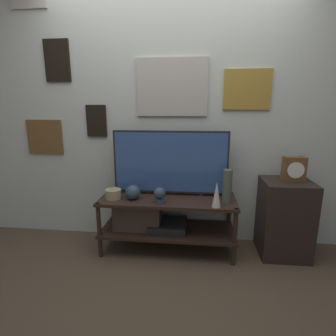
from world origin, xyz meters
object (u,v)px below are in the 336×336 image
object	(u,v)px
candle_jar	(216,188)
television	(170,162)
mantel_clock	(294,169)
vase_wide_bowl	(113,194)
decorative_bust	(160,195)
vase_round_glass	(133,192)
vase_tall_ceramic	(227,186)
vase_slim_bronze	(217,194)

from	to	relation	value
candle_jar	television	bearing A→B (deg)	-169.18
candle_jar	mantel_clock	xyz separation A→B (m)	(0.68, -0.15, 0.25)
vase_wide_bowl	decorative_bust	bearing A→B (deg)	-8.55
television	decorative_bust	distance (m)	0.36
vase_round_glass	candle_jar	bearing A→B (deg)	18.68
vase_tall_ceramic	candle_jar	distance (m)	0.28
vase_slim_bronze	vase_round_glass	distance (m)	0.78
television	decorative_bust	bearing A→B (deg)	-106.15
vase_wide_bowl	mantel_clock	distance (m)	1.69
vase_slim_bronze	vase_wide_bowl	world-z (taller)	vase_slim_bronze
vase_slim_bronze	vase_tall_ceramic	world-z (taller)	vase_tall_ceramic
vase_tall_ceramic	decorative_bust	size ratio (longest dim) A/B	2.11
vase_slim_bronze	vase_tall_ceramic	size ratio (longest dim) A/B	0.74
vase_wide_bowl	vase_tall_ceramic	world-z (taller)	vase_tall_ceramic
television	mantel_clock	distance (m)	1.14
vase_wide_bowl	mantel_clock	xyz separation A→B (m)	(1.67, 0.12, 0.26)
vase_tall_ceramic	candle_jar	xyz separation A→B (m)	(-0.08, 0.25, -0.10)
vase_slim_bronze	mantel_clock	xyz separation A→B (m)	(0.70, 0.23, 0.19)
candle_jar	decorative_bust	size ratio (longest dim) A/B	0.74
vase_wide_bowl	vase_round_glass	bearing A→B (deg)	-0.95
television	decorative_bust	world-z (taller)	television
television	vase_round_glass	distance (m)	0.46
vase_tall_ceramic	candle_jar	world-z (taller)	vase_tall_ceramic
candle_jar	decorative_bust	bearing A→B (deg)	-147.79
vase_tall_ceramic	decorative_bust	world-z (taller)	vase_tall_ceramic
vase_slim_bronze	vase_wide_bowl	bearing A→B (deg)	173.16
vase_round_glass	vase_wide_bowl	world-z (taller)	vase_round_glass
vase_round_glass	decorative_bust	bearing A→B (deg)	-13.90
vase_slim_bronze	decorative_bust	bearing A→B (deg)	174.71
vase_slim_bronze	television	bearing A→B (deg)	145.94
vase_round_glass	candle_jar	xyz separation A→B (m)	(0.80, 0.27, -0.02)
television	candle_jar	distance (m)	0.54
candle_jar	mantel_clock	bearing A→B (deg)	-12.26
vase_slim_bronze	mantel_clock	world-z (taller)	mantel_clock
vase_wide_bowl	vase_tall_ceramic	xyz separation A→B (m)	(1.07, 0.01, 0.11)
television	vase_slim_bronze	size ratio (longest dim) A/B	4.91
vase_round_glass	candle_jar	world-z (taller)	vase_round_glass
vase_wide_bowl	mantel_clock	size ratio (longest dim) A/B	0.67
vase_round_glass	television	bearing A→B (deg)	28.33
vase_round_glass	candle_jar	size ratio (longest dim) A/B	1.31
vase_wide_bowl	mantel_clock	bearing A→B (deg)	4.08
vase_tall_ceramic	decorative_bust	bearing A→B (deg)	-172.21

